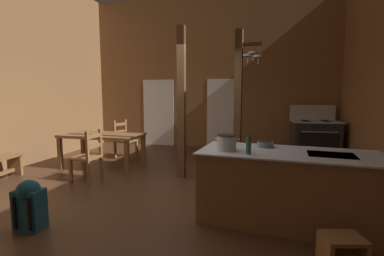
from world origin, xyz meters
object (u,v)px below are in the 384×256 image
object	(u,v)px
stove_range	(315,138)
step_stool	(342,249)
stockpot_on_counter	(227,143)
mixing_bowl_on_counter	(265,144)
bottle_tall_on_counter	(249,145)
ladderback_chair_near_window	(124,140)
kitchen_island	(287,187)
ladderback_chair_by_post	(88,156)
backpack	(30,203)
dining_table	(102,138)

from	to	relation	value
stove_range	step_stool	xyz separation A→B (m)	(-0.60, -4.89, -0.30)
stockpot_on_counter	mixing_bowl_on_counter	bearing A→B (deg)	36.18
mixing_bowl_on_counter	bottle_tall_on_counter	world-z (taller)	bottle_tall_on_counter
ladderback_chair_near_window	mixing_bowl_on_counter	xyz separation A→B (m)	(3.43, -2.57, 0.48)
kitchen_island	ladderback_chair_by_post	distance (m)	3.55
stove_range	backpack	distance (m)	6.37
dining_table	ladderback_chair_by_post	size ratio (longest dim) A/B	1.80
stove_range	kitchen_island	bearing A→B (deg)	-104.11
step_stool	dining_table	world-z (taller)	dining_table
backpack	bottle_tall_on_counter	bearing A→B (deg)	15.65
stove_range	bottle_tall_on_counter	world-z (taller)	stove_range
ladderback_chair_near_window	bottle_tall_on_counter	xyz separation A→B (m)	(3.23, -3.07, 0.55)
kitchen_island	dining_table	bearing A→B (deg)	153.74
backpack	stockpot_on_counter	distance (m)	2.47
stockpot_on_counter	bottle_tall_on_counter	xyz separation A→B (m)	(0.27, -0.16, 0.01)
kitchen_island	stove_range	bearing A→B (deg)	75.89
stove_range	ladderback_chair_near_window	bearing A→B (deg)	-165.80
bottle_tall_on_counter	step_stool	bearing A→B (deg)	-34.86
kitchen_island	dining_table	size ratio (longest dim) A/B	1.31
ladderback_chair_near_window	bottle_tall_on_counter	distance (m)	4.50
ladderback_chair_near_window	bottle_tall_on_counter	size ratio (longest dim) A/B	3.55
dining_table	stockpot_on_counter	xyz separation A→B (m)	(2.95, -1.91, 0.34)
kitchen_island	ladderback_chair_near_window	xyz separation A→B (m)	(-3.71, 2.83, 0.01)
ladderback_chair_by_post	stockpot_on_counter	bearing A→B (deg)	-20.16
backpack	stockpot_on_counter	bearing A→B (deg)	21.07
step_stool	dining_table	bearing A→B (deg)	146.86
kitchen_island	ladderback_chair_by_post	world-z (taller)	ladderback_chair_by_post
kitchen_island	stove_range	xyz separation A→B (m)	(1.01, 4.03, 0.04)
stockpot_on_counter	stove_range	bearing A→B (deg)	66.81
kitchen_island	mixing_bowl_on_counter	size ratio (longest dim) A/B	10.77
backpack	mixing_bowl_on_counter	distance (m)	3.01
ladderback_chair_near_window	bottle_tall_on_counter	world-z (taller)	bottle_tall_on_counter
kitchen_island	step_stool	xyz separation A→B (m)	(0.42, -0.86, -0.27)
kitchen_island	ladderback_chair_near_window	bearing A→B (deg)	142.64
dining_table	mixing_bowl_on_counter	bearing A→B (deg)	-24.54
ladderback_chair_by_post	mixing_bowl_on_counter	bearing A→B (deg)	-11.43
ladderback_chair_near_window	backpack	distance (m)	3.85
ladderback_chair_near_window	mixing_bowl_on_counter	distance (m)	4.32
kitchen_island	stockpot_on_counter	distance (m)	0.93
stockpot_on_counter	backpack	bearing A→B (deg)	-158.93
dining_table	ladderback_chair_near_window	size ratio (longest dim) A/B	1.80
backpack	stockpot_on_counter	xyz separation A→B (m)	(2.22, 0.85, 0.67)
ladderback_chair_near_window	stove_range	bearing A→B (deg)	14.20
step_stool	bottle_tall_on_counter	xyz separation A→B (m)	(-0.89, 0.62, 0.82)
stockpot_on_counter	bottle_tall_on_counter	distance (m)	0.32
mixing_bowl_on_counter	ladderback_chair_by_post	bearing A→B (deg)	168.57
stockpot_on_counter	dining_table	bearing A→B (deg)	147.08
ladderback_chair_by_post	step_stool	bearing A→B (deg)	-24.61
step_stool	bottle_tall_on_counter	world-z (taller)	bottle_tall_on_counter
step_stool	ladderback_chair_near_window	xyz separation A→B (m)	(-4.13, 3.70, 0.27)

